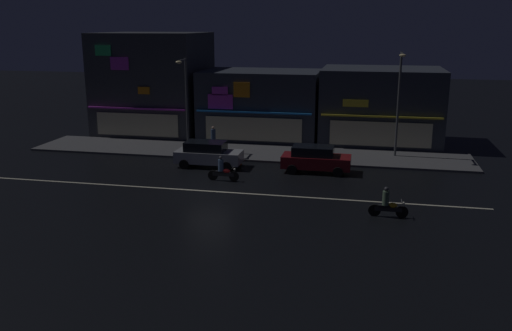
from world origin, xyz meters
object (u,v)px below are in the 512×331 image
object	(u,v)px
parked_car_trailing	(315,159)
traffic_cone	(239,161)
streetlamp_west	(186,97)
parked_car_near_kerb	(208,154)
motorcycle_following	(387,205)
motorcycle_lead	(222,171)
pedestrian_on_sidewalk	(213,139)
streetlamp_mid	(399,96)

from	to	relation	value
parked_car_trailing	traffic_cone	distance (m)	5.23
streetlamp_west	parked_car_near_kerb	distance (m)	5.31
streetlamp_west	motorcycle_following	xyz separation A→B (m)	(13.84, -10.81, -3.45)
motorcycle_lead	parked_car_trailing	bearing A→B (deg)	26.95
streetlamp_west	traffic_cone	bearing A→B (deg)	-28.64
parked_car_trailing	motorcycle_following	size ratio (longest dim) A/B	2.26
pedestrian_on_sidewalk	motorcycle_following	bearing A→B (deg)	-1.26
streetlamp_west	pedestrian_on_sidewalk	xyz separation A→B (m)	(1.72, 0.87, -3.13)
streetlamp_west	pedestrian_on_sidewalk	size ratio (longest dim) A/B	3.79
parked_car_trailing	motorcycle_lead	world-z (taller)	parked_car_trailing
parked_car_trailing	streetlamp_mid	bearing A→B (deg)	42.98
motorcycle_lead	motorcycle_following	world-z (taller)	same
pedestrian_on_sidewalk	parked_car_near_kerb	size ratio (longest dim) A/B	0.41
streetlamp_west	pedestrian_on_sidewalk	bearing A→B (deg)	26.88
pedestrian_on_sidewalk	traffic_cone	world-z (taller)	pedestrian_on_sidewalk
streetlamp_west	pedestrian_on_sidewalk	distance (m)	3.68
streetlamp_west	parked_car_trailing	xyz separation A→B (m)	(9.59, -3.25, -3.21)
parked_car_near_kerb	motorcycle_lead	bearing A→B (deg)	-59.28
parked_car_trailing	traffic_cone	size ratio (longest dim) A/B	7.82
parked_car_near_kerb	pedestrian_on_sidewalk	bearing A→B (deg)	101.54
pedestrian_on_sidewalk	parked_car_trailing	xyz separation A→B (m)	(7.87, -4.12, -0.08)
parked_car_trailing	motorcycle_following	distance (m)	8.67
streetlamp_mid	pedestrian_on_sidewalk	distance (m)	13.42
motorcycle_lead	motorcycle_following	bearing A→B (deg)	-29.04
parked_car_near_kerb	motorcycle_lead	world-z (taller)	parked_car_near_kerb
motorcycle_lead	parked_car_near_kerb	bearing A→B (deg)	116.80
pedestrian_on_sidewalk	motorcycle_following	distance (m)	16.83
parked_car_near_kerb	motorcycle_following	world-z (taller)	parked_car_near_kerb
pedestrian_on_sidewalk	motorcycle_following	xyz separation A→B (m)	(12.12, -11.68, -0.32)
pedestrian_on_sidewalk	traffic_cone	size ratio (longest dim) A/B	3.18
parked_car_near_kerb	traffic_cone	bearing A→B (deg)	26.00
streetlamp_mid	motorcycle_lead	size ratio (longest dim) A/B	3.77
pedestrian_on_sidewalk	parked_car_near_kerb	bearing A→B (deg)	-35.78
motorcycle_following	parked_car_trailing	bearing A→B (deg)	-59.35
pedestrian_on_sidewalk	parked_car_near_kerb	xyz separation A→B (m)	(0.86, -4.22, -0.08)
streetlamp_mid	parked_car_trailing	size ratio (longest dim) A/B	1.67
streetlamp_west	motorcycle_lead	xyz separation A→B (m)	(4.38, -6.37, -3.45)
streetlamp_mid	parked_car_near_kerb	size ratio (longest dim) A/B	1.67
pedestrian_on_sidewalk	motorcycle_lead	bearing A→B (deg)	-27.18
pedestrian_on_sidewalk	motorcycle_lead	distance (m)	7.72
motorcycle_lead	traffic_cone	world-z (taller)	motorcycle_lead
parked_car_near_kerb	traffic_cone	xyz separation A→B (m)	(1.88, 0.91, -0.59)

